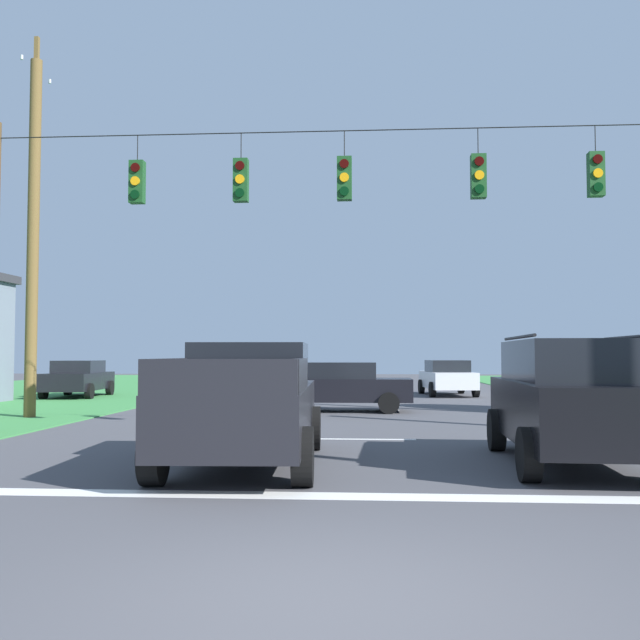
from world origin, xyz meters
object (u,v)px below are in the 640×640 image
overhead_signal_span (351,250)px  distant_car_oncoming (342,386)px  suv_black (573,398)px  distant_car_crossing_white (447,377)px  pickup_truck (247,404)px  distant_car_far_parked (78,378)px  utility_pole_near_left (33,232)px

overhead_signal_span → distant_car_oncoming: (-0.46, 6.86, -3.22)m
distant_car_oncoming → suv_black: bearing=-69.0°
suv_black → distant_car_crossing_white: size_ratio=1.10×
pickup_truck → distant_car_crossing_white: bearing=74.9°
pickup_truck → suv_black: (5.20, 0.20, 0.09)m
pickup_truck → distant_car_far_parked: 19.93m
pickup_truck → utility_pole_near_left: utility_pole_near_left is taller
suv_black → utility_pole_near_left: 15.34m
overhead_signal_span → distant_car_far_parked: 17.90m
overhead_signal_span → suv_black: (3.61, -3.76, -2.95)m
overhead_signal_span → distant_car_far_parked: size_ratio=3.69×
suv_black → distant_car_far_parked: bearing=131.6°
distant_car_crossing_white → distant_car_far_parked: bearing=-170.4°
overhead_signal_span → utility_pole_near_left: (-9.01, 3.89, 1.18)m
distant_car_crossing_white → utility_pole_near_left: utility_pole_near_left is taller
distant_car_crossing_white → overhead_signal_span: bearing=-103.4°
suv_black → distant_car_crossing_white: bearing=89.5°
overhead_signal_span → pickup_truck: bearing=-111.8°
pickup_truck → overhead_signal_span: bearing=68.2°
distant_car_far_parked → suv_black: bearing=-48.4°
utility_pole_near_left → pickup_truck: bearing=-46.6°
overhead_signal_span → suv_black: overhead_signal_span is taller
overhead_signal_span → distant_car_far_parked: overhead_signal_span is taller
pickup_truck → distant_car_oncoming: (1.13, 10.82, -0.18)m
overhead_signal_span → distant_car_oncoming: bearing=93.8°
overhead_signal_span → suv_black: bearing=-46.2°
overhead_signal_span → pickup_truck: 5.24m
distant_car_oncoming → overhead_signal_span: bearing=-86.2°
overhead_signal_span → distant_car_far_parked: bearing=131.0°
overhead_signal_span → suv_black: size_ratio=3.35×
pickup_truck → suv_black: bearing=2.2°
pickup_truck → distant_car_crossing_white: (5.36, 19.84, -0.18)m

